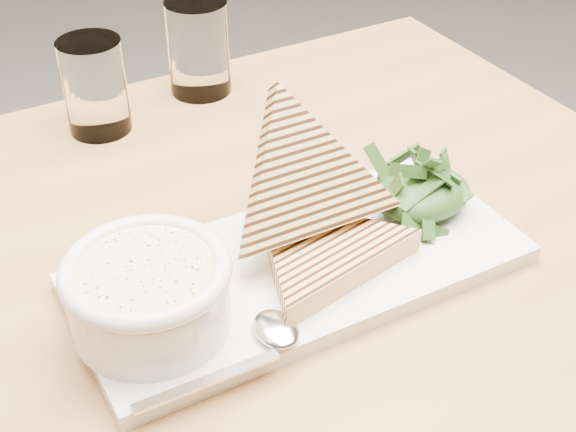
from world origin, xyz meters
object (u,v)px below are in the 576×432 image
table_top (145,311)px  glass_near (95,86)px  soup_bowl (150,301)px  glass_far (198,48)px  platter (300,268)px

table_top → glass_near: size_ratio=10.46×
table_top → soup_bowl: 0.08m
soup_bowl → glass_far: size_ratio=1.10×
table_top → platter: bearing=-21.6°
table_top → soup_bowl: (-0.01, -0.05, 0.06)m
platter → soup_bowl: size_ratio=3.16×
table_top → glass_far: glass_far is taller
platter → table_top: bearing=158.4°
table_top → glass_near: glass_near is taller
table_top → platter: (0.12, -0.05, 0.03)m
table_top → soup_bowl: bearing=-103.4°
table_top → glass_far: 0.37m
table_top → glass_far: size_ratio=9.89×
glass_near → glass_far: size_ratio=0.95×
glass_far → table_top: bearing=-124.7°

